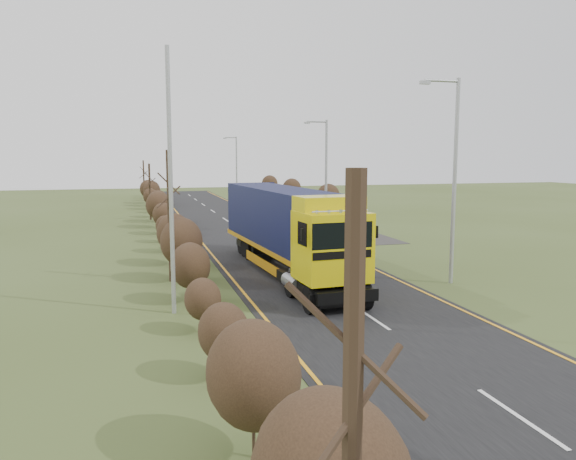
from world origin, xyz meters
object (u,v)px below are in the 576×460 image
Objects in this scene: car_red_hatchback at (313,224)px; speed_sign at (343,222)px; lorry at (288,225)px; car_blue_sedan at (324,215)px; streetlight_near at (453,172)px.

speed_sign is (-0.60, -7.71, 1.04)m from car_red_hatchback.
car_red_hatchback is (5.66, 13.27, -1.67)m from lorry.
car_red_hatchback is 7.19m from car_blue_sedan.
lorry is 8.05m from streetlight_near.
lorry is 6.09× the size of speed_sign.
speed_sign is at bearing 98.93° from streetlight_near.
car_blue_sedan is (8.82, 19.73, -1.79)m from lorry.
lorry is 4.04× the size of car_blue_sedan.
car_red_hatchback is 17.71m from streetlight_near.
speed_sign is (5.06, 5.56, -0.63)m from lorry.
lorry reaches higher than car_red_hatchback.
streetlight_near reaches higher than lorry.
lorry is at bearing -132.34° from speed_sign.
lorry is at bearing 102.85° from car_blue_sedan.
car_blue_sedan is 0.42× the size of streetlight_near.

